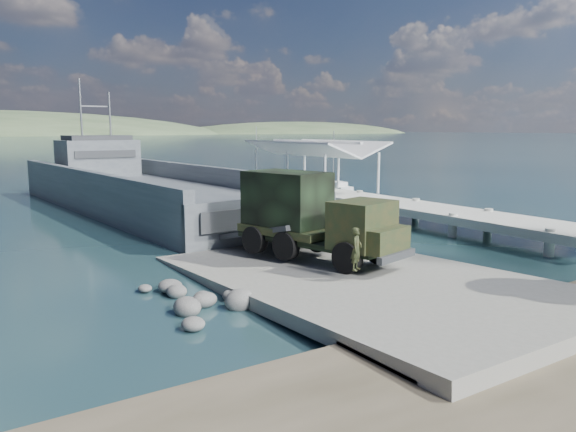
# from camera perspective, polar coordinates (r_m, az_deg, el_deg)

# --- Properties ---
(ground) EXTENTS (1400.00, 1400.00, 0.00)m
(ground) POSITION_cam_1_polar(r_m,az_deg,el_deg) (23.32, 5.47, -6.63)
(ground) COLOR #1B3E41
(ground) RESTS_ON ground
(boat_ramp) EXTENTS (10.00, 18.00, 0.50)m
(boat_ramp) POSITION_cam_1_polar(r_m,az_deg,el_deg) (22.52, 7.08, -6.57)
(boat_ramp) COLOR gray
(boat_ramp) RESTS_ON ground
(shoreline_rocks) EXTENTS (3.20, 5.60, 0.90)m
(shoreline_rocks) POSITION_cam_1_polar(r_m,az_deg,el_deg) (20.62, -9.18, -8.80)
(shoreline_rocks) COLOR #51514F
(shoreline_rocks) RESTS_ON ground
(distant_headlands) EXTENTS (1000.00, 240.00, 48.00)m
(distant_headlands) POSITION_cam_1_polar(r_m,az_deg,el_deg) (581.07, -27.18, 7.32)
(distant_headlands) COLOR #394E30
(distant_headlands) RESTS_ON ground
(pier) EXTENTS (6.40, 44.00, 6.10)m
(pier) POSITION_cam_1_polar(r_m,az_deg,el_deg) (45.51, 3.50, 3.05)
(pier) COLOR #B3B3A9
(pier) RESTS_ON ground
(landing_craft) EXTENTS (11.91, 39.25, 11.52)m
(landing_craft) POSITION_cam_1_polar(r_m,az_deg,el_deg) (44.80, -14.08, 1.85)
(landing_craft) COLOR #464B53
(landing_craft) RESTS_ON ground
(military_truck) EXTENTS (4.37, 8.48, 3.78)m
(military_truck) POSITION_cam_1_polar(r_m,az_deg,el_deg) (24.93, 2.30, 0.01)
(military_truck) COLOR black
(military_truck) RESTS_ON boat_ramp
(soldier) EXTENTS (0.72, 0.65, 1.64)m
(soldier) POSITION_cam_1_polar(r_m,az_deg,el_deg) (21.51, 6.95, -4.36)
(soldier) COLOR #1C301A
(soldier) RESTS_ON boat_ramp
(sailboat_near) EXTENTS (1.94, 5.17, 6.16)m
(sailboat_near) POSITION_cam_1_polar(r_m,az_deg,el_deg) (56.09, 4.68, 2.83)
(sailboat_near) COLOR silver
(sailboat_near) RESTS_ON ground
(sailboat_far) EXTENTS (2.55, 5.62, 6.61)m
(sailboat_far) POSITION_cam_1_polar(r_m,az_deg,el_deg) (60.57, -3.14, 3.32)
(sailboat_far) COLOR silver
(sailboat_far) RESTS_ON ground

